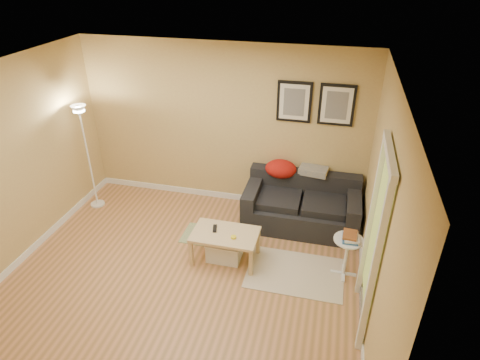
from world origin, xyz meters
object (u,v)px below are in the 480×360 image
(sofa, at_px, (302,204))
(floor_lamp, at_px, (89,161))
(side_table, at_px, (346,257))
(coffee_table, at_px, (225,246))
(storage_bin, at_px, (225,250))
(book_stack, at_px, (351,236))

(sofa, distance_m, floor_lamp, 3.38)
(side_table, bearing_deg, sofa, 124.55)
(coffee_table, distance_m, floor_lamp, 2.64)
(sofa, bearing_deg, floor_lamp, -175.80)
(coffee_table, bearing_deg, sofa, 59.47)
(floor_lamp, bearing_deg, side_table, -10.49)
(storage_bin, relative_size, book_stack, 1.83)
(storage_bin, bearing_deg, book_stack, 2.27)
(coffee_table, bearing_deg, book_stack, 12.48)
(sofa, xyz_separation_m, side_table, (0.68, -0.99, -0.09))
(coffee_table, height_order, book_stack, book_stack)
(side_table, xyz_separation_m, book_stack, (0.02, 0.00, 0.33))
(storage_bin, relative_size, side_table, 0.81)
(coffee_table, xyz_separation_m, side_table, (1.58, 0.08, 0.07))
(side_table, bearing_deg, storage_bin, -177.85)
(floor_lamp, bearing_deg, storage_bin, -18.36)
(coffee_table, xyz_separation_m, book_stack, (1.60, 0.08, 0.39))
(sofa, relative_size, side_table, 2.97)
(storage_bin, height_order, side_table, side_table)
(book_stack, bearing_deg, coffee_table, 176.93)
(storage_bin, bearing_deg, coffee_table, -44.55)
(sofa, height_order, book_stack, sofa)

